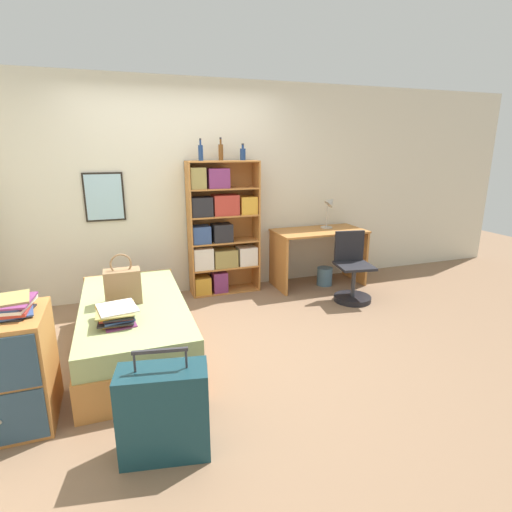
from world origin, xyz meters
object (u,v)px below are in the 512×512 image
(desk_lamp, at_px, (330,207))
(desk_chair, at_px, (352,279))
(dresser, at_px, (6,371))
(magazine_pile_on_dresser, at_px, (7,306))
(bed, at_px, (135,327))
(desk, at_px, (319,247))
(bottle_green, at_px, (201,152))
(suitcase, at_px, (164,412))
(bookcase, at_px, (219,230))
(waste_bin, at_px, (325,276))
(bottle_brown, at_px, (221,152))
(book_stack_on_bed, at_px, (117,314))
(bottle_clear, at_px, (243,154))
(handbag, at_px, (123,286))

(desk_lamp, bearing_deg, desk_chair, -95.93)
(dresser, xyz_separation_m, magazine_pile_on_dresser, (0.06, 0.02, 0.44))
(bed, height_order, desk_chair, desk_chair)
(bed, distance_m, dresser, 1.13)
(bed, bearing_deg, desk, 24.48)
(dresser, relative_size, desk_chair, 0.93)
(bottle_green, xyz_separation_m, desk, (1.52, -0.13, -1.23))
(suitcase, relative_size, bottle_green, 2.77)
(magazine_pile_on_dresser, xyz_separation_m, bookcase, (1.90, 1.98, -0.02))
(dresser, relative_size, bottle_green, 3.05)
(bed, height_order, desk, desk)
(dresser, bearing_deg, desk_chair, 19.37)
(bed, relative_size, waste_bin, 7.67)
(suitcase, distance_m, bottle_brown, 3.23)
(bed, relative_size, desk_chair, 2.22)
(bottle_green, relative_size, desk_lamp, 0.58)
(bottle_green, bearing_deg, book_stack_on_bed, -122.77)
(dresser, bearing_deg, bottle_brown, 45.22)
(bottle_clear, xyz_separation_m, desk, (1.00, -0.16, -1.21))
(bottle_clear, xyz_separation_m, desk_chair, (1.12, -0.81, -1.46))
(bed, distance_m, handbag, 0.41)
(bottle_clear, distance_m, desk, 1.57)
(bookcase, bearing_deg, bottle_green, -173.39)
(book_stack_on_bed, relative_size, bottle_clear, 1.85)
(handbag, distance_m, desk, 2.74)
(bookcase, xyz_separation_m, waste_bin, (1.39, -0.22, -0.69))
(bottle_brown, relative_size, desk_chair, 0.32)
(bed, bearing_deg, handbag, 171.56)
(bed, bearing_deg, magazine_pile_on_dresser, -137.55)
(magazine_pile_on_dresser, height_order, desk_chair, magazine_pile_on_dresser)
(bottle_green, bearing_deg, bookcase, 6.61)
(bookcase, relative_size, waste_bin, 6.87)
(handbag, height_order, bottle_clear, bottle_clear)
(handbag, height_order, waste_bin, handbag)
(dresser, height_order, desk_lamp, desk_lamp)
(desk_lamp, relative_size, waste_bin, 1.82)
(bottle_green, bearing_deg, desk, -4.93)
(book_stack_on_bed, xyz_separation_m, bottle_brown, (1.30, 1.68, 1.21))
(bed, relative_size, book_stack_on_bed, 5.04)
(magazine_pile_on_dresser, bearing_deg, dresser, -159.22)
(handbag, bearing_deg, desk_chair, 9.66)
(bed, xyz_separation_m, desk_lamp, (2.64, 1.21, 0.80))
(bottle_brown, bearing_deg, bottle_green, -169.14)
(waste_bin, bearing_deg, bookcase, 171.18)
(book_stack_on_bed, bearing_deg, bottle_brown, 52.19)
(bottle_brown, bearing_deg, magazine_pile_on_dresser, -134.23)
(desk_chair, xyz_separation_m, waste_bin, (-0.04, 0.59, -0.15))
(bottle_brown, distance_m, desk_chair, 2.20)
(book_stack_on_bed, height_order, dresser, dresser)
(bottle_green, relative_size, desk, 0.21)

